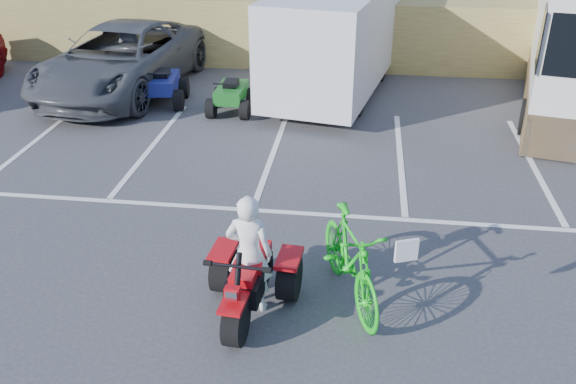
# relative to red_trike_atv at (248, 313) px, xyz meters

# --- Properties ---
(ground) EXTENTS (100.00, 100.00, 0.00)m
(ground) POSITION_rel_red_trike_atv_xyz_m (-0.46, 0.42, 0.00)
(ground) COLOR #39393C
(ground) RESTS_ON ground
(parking_stripes) EXTENTS (28.00, 5.16, 0.01)m
(parking_stripes) POSITION_rel_red_trike_atv_xyz_m (0.41, 4.49, 0.00)
(parking_stripes) COLOR white
(parking_stripes) RESTS_ON ground
(red_trike_atv) EXTENTS (1.39, 1.77, 1.09)m
(red_trike_atv) POSITION_rel_red_trike_atv_xyz_m (0.00, 0.00, 0.00)
(red_trike_atv) COLOR #B30A10
(red_trike_atv) RESTS_ON ground
(rider) EXTENTS (0.66, 0.46, 1.74)m
(rider) POSITION_rel_red_trike_atv_xyz_m (0.01, 0.15, 0.87)
(rider) COLOR white
(rider) RESTS_ON ground
(green_dirt_bike) EXTENTS (1.36, 2.26, 1.31)m
(green_dirt_bike) POSITION_rel_red_trike_atv_xyz_m (1.34, 0.50, 0.66)
(green_dirt_bike) COLOR #14BF19
(green_dirt_bike) RESTS_ON ground
(grey_pickup) EXTENTS (3.56, 6.55, 1.74)m
(grey_pickup) POSITION_rel_red_trike_atv_xyz_m (-5.16, 9.02, 0.87)
(grey_pickup) COLOR #404347
(grey_pickup) RESTS_ON ground
(cargo_trailer) EXTENTS (3.49, 6.33, 2.79)m
(cargo_trailer) POSITION_rel_red_trike_atv_xyz_m (0.55, 9.49, 1.51)
(cargo_trailer) COLOR silver
(cargo_trailer) RESTS_ON ground
(quad_atv_blue) EXTENTS (1.34, 1.66, 0.99)m
(quad_atv_blue) POSITION_rel_red_trike_atv_xyz_m (-3.74, 8.11, 0.00)
(quad_atv_blue) COLOR navy
(quad_atv_blue) RESTS_ON ground
(quad_atv_green) EXTENTS (1.04, 1.40, 0.91)m
(quad_atv_green) POSITION_rel_red_trike_atv_xyz_m (-1.85, 7.71, 0.00)
(quad_atv_green) COLOR #155F1B
(quad_atv_green) RESTS_ON ground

